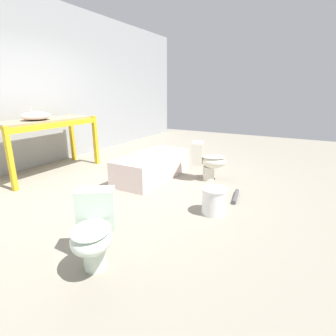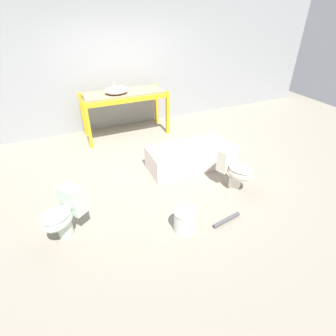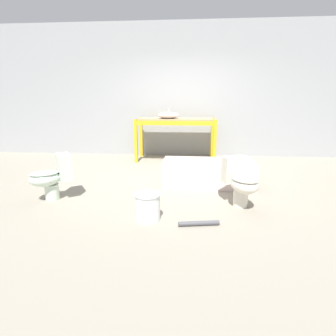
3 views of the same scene
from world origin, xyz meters
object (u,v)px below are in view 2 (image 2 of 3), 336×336
(bucket_white, at_px, (185,219))
(toilet_near, at_px, (63,214))
(sink_basin, at_px, (116,90))
(bathtub_main, at_px, (189,155))
(toilet_far, at_px, (235,169))

(bucket_white, bearing_deg, toilet_near, 159.06)
(sink_basin, relative_size, toilet_near, 0.75)
(toilet_near, height_order, bucket_white, toilet_near)
(toilet_near, bearing_deg, bucket_white, 34.91)
(bathtub_main, bearing_deg, toilet_near, -158.52)
(sink_basin, bearing_deg, toilet_far, -66.15)
(bathtub_main, height_order, bucket_white, bathtub_main)
(bathtub_main, xyz_separation_m, toilet_far, (0.37, -0.87, 0.11))
(toilet_far, bearing_deg, bathtub_main, 93.59)
(toilet_far, bearing_deg, bucket_white, -175.07)
(toilet_far, distance_m, bucket_white, 1.31)
(bathtub_main, height_order, toilet_near, toilet_near)
(sink_basin, height_order, toilet_far, sink_basin)
(bathtub_main, xyz_separation_m, toilet_near, (-2.27, -0.85, 0.11))
(bucket_white, bearing_deg, toilet_far, 24.45)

